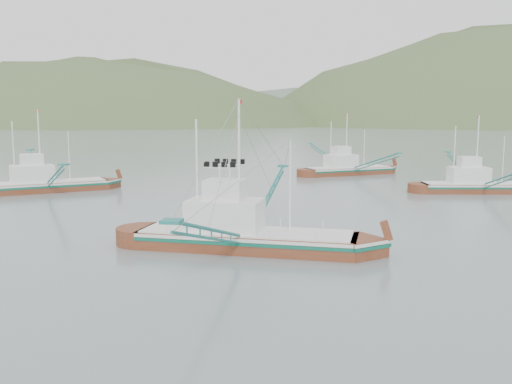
# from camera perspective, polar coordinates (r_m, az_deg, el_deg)

# --- Properties ---
(ground) EXTENTS (1200.00, 1200.00, 0.00)m
(ground) POSITION_cam_1_polar(r_m,az_deg,el_deg) (36.23, -1.40, -6.32)
(ground) COLOR slate
(ground) RESTS_ON ground
(main_boat) EXTENTS (14.69, 26.09, 10.58)m
(main_boat) POSITION_cam_1_polar(r_m,az_deg,el_deg) (37.44, -1.32, -3.48)
(main_boat) COLOR #602A14
(main_boat) RESTS_ON ground
(bg_boat_right) EXTENTS (13.01, 22.83, 9.29)m
(bg_boat_right) POSITION_cam_1_polar(r_m,az_deg,el_deg) (68.78, 21.32, 1.17)
(bg_boat_right) COLOR #602A14
(bg_boat_right) RESTS_ON ground
(bg_boat_far) EXTENTS (15.79, 21.58, 9.51)m
(bg_boat_far) POSITION_cam_1_polar(r_m,az_deg,el_deg) (83.66, 9.20, 3.10)
(bg_boat_far) COLOR #602A14
(bg_boat_far) RESTS_ON ground
(bg_boat_left) EXTENTS (18.52, 21.80, 9.96)m
(bg_boat_left) POSITION_cam_1_polar(r_m,az_deg,el_deg) (68.96, -20.42, 1.79)
(bg_boat_left) COLOR #602A14
(bg_boat_left) RESTS_ON ground
(headland_left) EXTENTS (448.00, 308.00, 210.00)m
(headland_left) POSITION_cam_1_polar(r_m,az_deg,el_deg) (436.33, -16.93, 6.44)
(headland_left) COLOR #445A2E
(headland_left) RESTS_ON ground
(ridge_distant) EXTENTS (960.00, 400.00, 240.00)m
(ridge_distant) POSITION_cam_1_polar(r_m,az_deg,el_deg) (595.15, 10.80, 6.95)
(ridge_distant) COLOR slate
(ridge_distant) RESTS_ON ground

